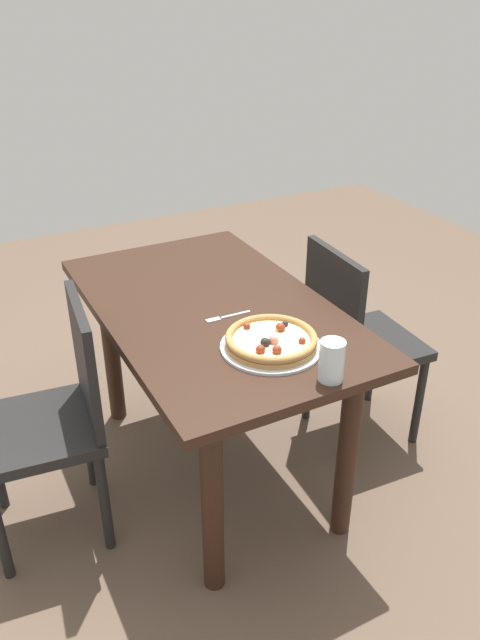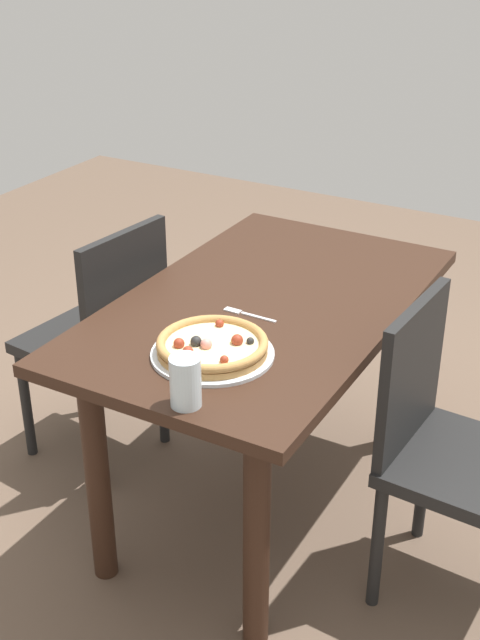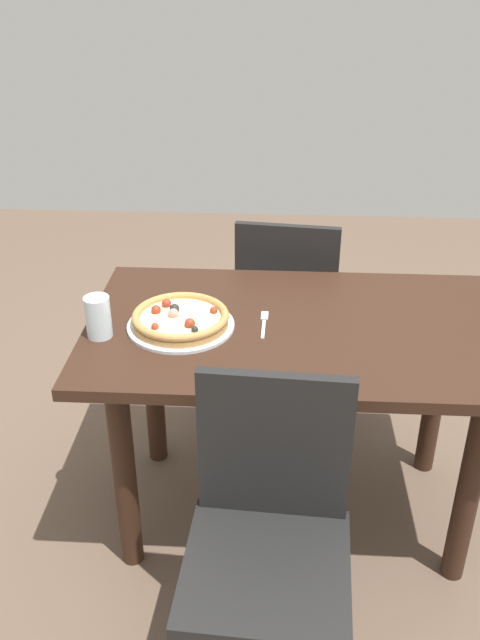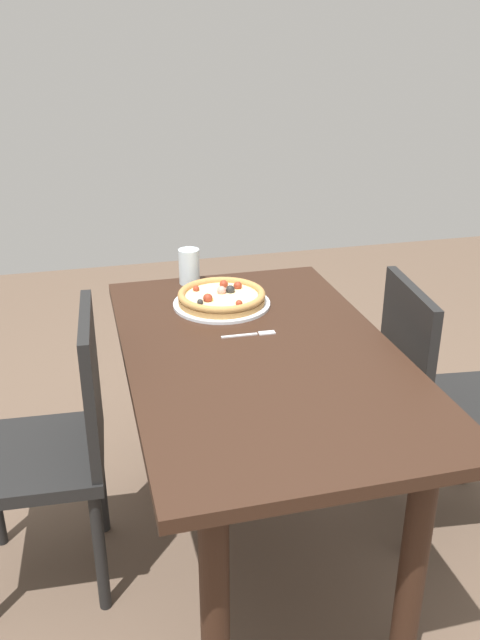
# 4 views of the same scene
# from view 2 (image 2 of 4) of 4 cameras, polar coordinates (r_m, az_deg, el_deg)

# --- Properties ---
(ground_plane) EXTENTS (6.00, 6.00, 0.00)m
(ground_plane) POSITION_cam_2_polar(r_m,az_deg,el_deg) (2.87, 1.45, -12.20)
(ground_plane) COLOR brown
(dining_table) EXTENTS (1.29, 0.77, 0.75)m
(dining_table) POSITION_cam_2_polar(r_m,az_deg,el_deg) (2.52, 1.62, -1.20)
(dining_table) COLOR #331E14
(dining_table) RESTS_ON ground
(chair_near) EXTENTS (0.42, 0.42, 0.88)m
(chair_near) POSITION_cam_2_polar(r_m,az_deg,el_deg) (2.36, 13.83, -8.25)
(chair_near) COLOR black
(chair_near) RESTS_ON ground
(chair_far) EXTENTS (0.44, 0.44, 0.88)m
(chair_far) POSITION_cam_2_polar(r_m,az_deg,el_deg) (2.86, -9.29, -1.00)
(chair_far) COLOR black
(chair_far) RESTS_ON ground
(plate) EXTENTS (0.32, 0.32, 0.01)m
(plate) POSITION_cam_2_polar(r_m,az_deg,el_deg) (2.17, -1.88, -2.32)
(plate) COLOR silver
(plate) RESTS_ON dining_table
(pizza) EXTENTS (0.29, 0.29, 0.05)m
(pizza) POSITION_cam_2_polar(r_m,az_deg,el_deg) (2.16, -1.90, -1.73)
(pizza) COLOR #B78447
(pizza) RESTS_ON plate
(fork) EXTENTS (0.02, 0.17, 0.00)m
(fork) POSITION_cam_2_polar(r_m,az_deg,el_deg) (2.38, 0.38, 0.42)
(fork) COLOR silver
(fork) RESTS_ON dining_table
(drinking_glass) EXTENTS (0.07, 0.07, 0.13)m
(drinking_glass) POSITION_cam_2_polar(r_m,az_deg,el_deg) (1.95, -3.72, -4.20)
(drinking_glass) COLOR silver
(drinking_glass) RESTS_ON dining_table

